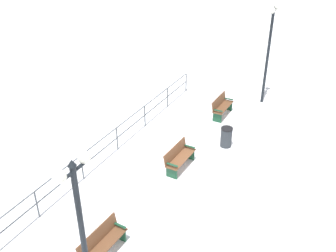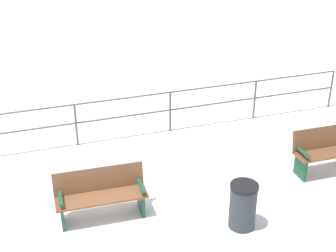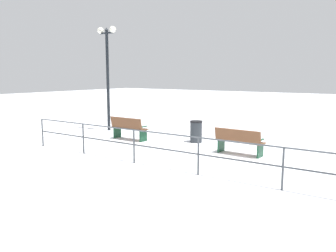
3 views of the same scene
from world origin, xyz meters
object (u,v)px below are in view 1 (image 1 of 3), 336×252
Objects in this scene: bench_nearest at (102,243)px; lamppost_near at (83,237)px; bench_second at (179,157)px; bench_third at (222,106)px; trash_bin at (226,137)px; lamppost_middle at (270,38)px.

bench_nearest is 0.33× the size of lamppost_near.
lamppost_near is at bearing -76.89° from bench_second.
bench_third is at bearing 96.57° from lamppost_near.
trash_bin is at bearing -65.01° from bench_third.
bench_nearest is 1.00× the size of bench_third.
bench_third is 1.92× the size of trash_bin.
bench_second is 1.00× the size of bench_third.
lamppost_near reaches higher than trash_bin.
bench_third is 11.98m from lamppost_near.
lamppost_middle reaches higher than bench_nearest.
bench_second reaches higher than bench_nearest.
lamppost_near is at bearing -82.28° from bench_third.
lamppost_middle is (1.29, 7.13, 2.85)m from bench_second.
lamppost_near reaches higher than lamppost_middle.
lamppost_near is 13.98m from lamppost_middle.
lamppost_middle is 5.66× the size of trash_bin.
lamppost_middle reaches higher than bench_second.
bench_second is 0.33× the size of lamppost_near.
bench_second is (0.06, 4.75, 0.00)m from bench_nearest.
bench_second reaches higher than trash_bin.
bench_second is at bearing -115.40° from trash_bin.
trash_bin is (1.11, -2.51, -0.07)m from bench_third.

